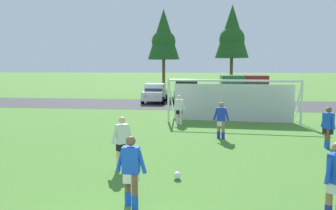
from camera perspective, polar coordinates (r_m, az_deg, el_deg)
The scene contains 16 objects.
ground_plane at distance 20.21m, azimuth 2.03°, elevation -2.66°, with size 400.00×400.00×0.00m, color #477A2D.
parking_lot_strip at distance 29.12m, azimuth 3.63°, elevation 0.10°, with size 52.00×8.40×0.01m, color #3D3D3F.
soccer_ball at distance 9.76m, azimuth 1.59°, elevation -11.83°, with size 0.22×0.22×0.22m.
soccer_goal at distance 19.96m, azimuth 10.88°, elevation 0.86°, with size 7.53×2.43×2.57m.
player_striker_near at distance 15.15m, azimuth 8.98°, elevation -2.60°, with size 0.73×0.33×1.64m.
player_midfield_center at distance 7.93m, azimuth 26.50°, elevation -11.42°, with size 0.63×0.54×1.64m.
player_defender_far at distance 7.75m, azimuth -6.27°, elevation -11.18°, with size 0.73×0.34×1.64m.
player_winger_left at distance 14.55m, azimuth 25.44°, elevation -3.50°, with size 0.41×0.71×1.64m.
player_winger_right at distance 18.85m, azimuth 1.92°, elevation -0.78°, with size 0.73×0.36×1.64m.
player_trailing_back at distance 10.67m, azimuth -7.74°, elevation -6.33°, with size 0.63×0.53×1.64m.
parked_car_slot_far_left at distance 30.60m, azimuth -2.21°, elevation 2.05°, with size 2.09×4.23×1.72m.
parked_car_slot_left at distance 28.90m, azimuth 3.19°, elevation 2.26°, with size 2.29×4.68×2.16m.
parked_car_slot_center_left at distance 29.13m, azimuth 10.72°, elevation 2.64°, with size 2.27×4.84×2.52m.
parked_car_slot_center at distance 29.55m, azimuth 14.55°, elevation 2.60°, with size 2.37×4.89×2.52m.
tree_left_edge at distance 40.13m, azimuth -0.74°, elevation 11.58°, with size 3.73×3.73×9.95m.
tree_mid_left at distance 39.98m, azimuth 10.79°, elevation 11.85°, with size 3.87×3.87×10.31m.
Camera 1 is at (1.79, -4.88, 3.15)m, focal length 36.02 mm.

